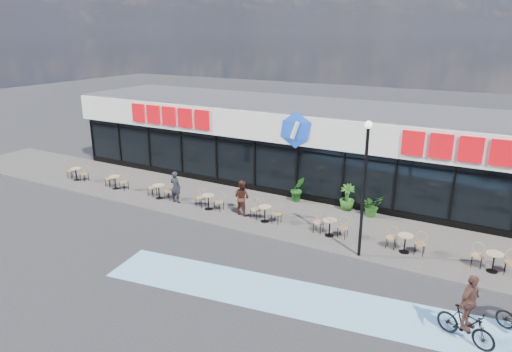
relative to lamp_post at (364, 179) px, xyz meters
The scene contains 19 objects.
ground 6.25m from the lamp_post, 154.48° to the right, with size 120.00×120.00×0.00m, color #28282B.
sidewalk 6.19m from the lamp_post, 155.45° to the left, with size 44.00×5.00×0.10m, color #59534F.
bike_lane 5.07m from the lamp_post, 102.13° to the right, with size 14.00×2.20×0.01m, color #7BB8E8.
building 9.07m from the lamp_post, 122.27° to the left, with size 30.60×6.57×4.75m.
lamp_post is the anchor object (origin of this frame).
bistro_set_0 17.62m from the lamp_post, behind, with size 1.54×0.62×0.90m.
bistro_set_1 14.53m from the lamp_post, behind, with size 1.54×0.62×0.90m.
bistro_set_2 11.47m from the lamp_post, behind, with size 1.54×0.62×0.90m.
bistro_set_3 8.47m from the lamp_post, behind, with size 1.54×0.62×0.90m.
bistro_set_4 5.64m from the lamp_post, 165.60° to the left, with size 1.54×0.62×0.90m.
bistro_set_5 3.39m from the lamp_post, 143.27° to the left, with size 1.54×0.62×0.90m.
bistro_set_6 3.32m from the lamp_post, 39.46° to the left, with size 1.54×0.62×0.90m.
bistro_set_7 5.51m from the lamp_post, 14.86° to the left, with size 1.54×0.62×0.90m.
potted_plant_left 6.76m from the lamp_post, 136.70° to the left, with size 0.72×0.58×1.30m, color #1C5317.
potted_plant_mid 5.44m from the lamp_post, 114.09° to the left, with size 0.72×0.72×1.29m, color #215117.
potted_plant_right 5.00m from the lamp_post, 99.20° to the left, with size 0.94×0.82×1.05m, color #214F16.
patron_left 10.25m from the lamp_post, behind, with size 0.60×0.40×1.65m, color black.
patron_right 6.73m from the lamp_post, 167.36° to the left, with size 0.83×0.65×1.71m, color #3F1F16.
cyclist_a 5.92m from the lamp_post, 39.99° to the right, with size 1.79×1.12×2.11m.
Camera 1 is at (9.14, -13.72, 8.49)m, focal length 32.00 mm.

